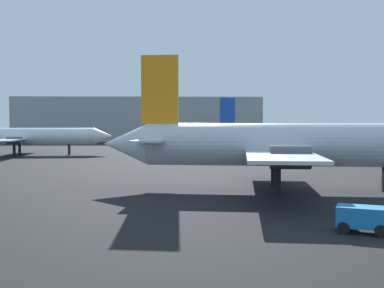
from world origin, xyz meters
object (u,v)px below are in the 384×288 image
airplane_far_left (23,136)px  baggage_cart (362,218)px  airplane_distant (290,137)px  airplane_on_taxiway (287,145)px

airplane_far_left → baggage_cart: bearing=-60.3°
airplane_distant → baggage_cart: 55.33m
airplane_on_taxiway → baggage_cart: size_ratio=11.20×
airplane_on_taxiway → airplane_far_left: bearing=138.0°
airplane_distant → baggage_cart: (-9.86, -54.40, -2.13)m
airplane_distant → airplane_far_left: 44.41m
airplane_on_taxiway → baggage_cart: bearing=-80.7°
airplane_on_taxiway → airplane_far_left: size_ratio=1.04×
airplane_far_left → airplane_on_taxiway: bearing=-52.5°
airplane_distant → airplane_on_taxiway: bearing=-115.2°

